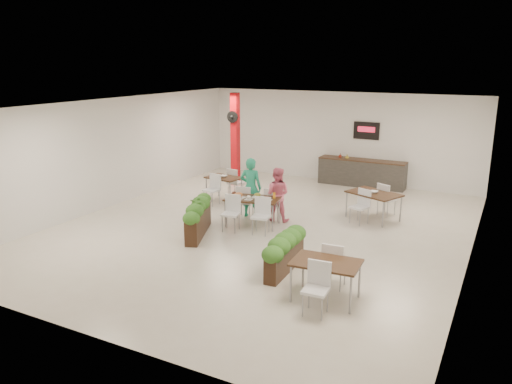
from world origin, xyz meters
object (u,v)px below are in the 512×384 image
side_table_c (326,268)px  red_column (235,138)px  diner_man (251,188)px  diner_woman (277,194)px  main_table (252,202)px  planter_left (198,215)px  service_counter (362,172)px  side_table_a (224,181)px  planter_right (285,250)px  side_table_b (374,197)px

side_table_c → red_column: bearing=126.8°
diner_man → diner_woman: size_ratio=1.13×
main_table → planter_left: 1.55m
service_counter → main_table: size_ratio=1.65×
diner_woman → planter_left: (-1.26, -1.94, -0.23)m
red_column → side_table_a: size_ratio=1.93×
service_counter → planter_left: 7.21m
planter_left → planter_right: size_ratio=1.07×
side_table_c → planter_left: bearing=151.5°
main_table → diner_woman: size_ratio=1.22×
main_table → side_table_c: 4.50m
main_table → planter_left: bearing=-123.4°
side_table_a → planter_right: bearing=-38.3°
diner_woman → side_table_c: 4.73m
side_table_a → side_table_b: same height
red_column → planter_left: red_column is taller
diner_woman → planter_left: diner_woman is taller
diner_man → side_table_b: (3.10, 1.35, -0.20)m
red_column → side_table_b: bearing=-17.6°
side_table_a → planter_left: bearing=-62.6°
red_column → diner_man: (2.24, -3.05, -0.80)m
planter_right → side_table_b: size_ratio=1.02×
planter_left → diner_woman: bearing=57.1°
planter_right → side_table_b: bearing=80.7°
planter_right → side_table_a: 5.68m
main_table → diner_woman: diner_woman is taller
diner_man → side_table_a: diner_man is taller
red_column → diner_woman: size_ratio=2.16×
service_counter → main_table: (-1.37, -5.57, 0.14)m
diner_woman → side_table_b: (2.30, 1.35, -0.10)m
main_table → side_table_c: size_ratio=1.11×
main_table → side_table_b: (2.71, 2.01, 0.01)m
service_counter → red_column: bearing=-155.0°
main_table → side_table_b: bearing=36.6°
diner_man → planter_left: (-0.46, -1.94, -0.33)m
diner_man → planter_right: size_ratio=1.00×
side_table_c → diner_woman: bearing=122.6°
diner_woman → planter_right: (1.59, -2.99, -0.27)m
planter_right → side_table_c: 1.46m
planter_left → side_table_c: size_ratio=1.10×
service_counter → planter_right: (0.64, -7.91, -0.02)m
side_table_c → service_counter: bearing=98.3°
side_table_a → side_table_c: (5.12, -4.92, 0.01)m
service_counter → diner_man: (-1.76, -4.91, 0.35)m
red_column → side_table_b: size_ratio=1.93×
red_column → side_table_c: 9.07m
side_table_b → side_table_c: same height
diner_man → planter_left: bearing=66.1°
diner_woman → planter_right: 3.40m
service_counter → side_table_c: size_ratio=1.83×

